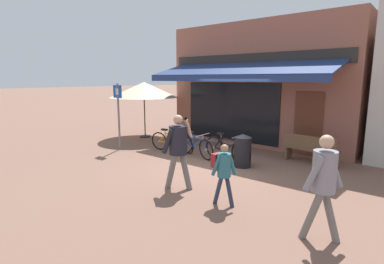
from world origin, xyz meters
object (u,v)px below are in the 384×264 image
object	(u,v)px
parking_sign	(118,109)
park_bench	(310,149)
bicycle_blue	(196,146)
pedestrian_child	(223,167)
pedestrian_second_adult	(324,177)
pedestrian_adult	(178,144)
cafe_parasol	(144,90)
bicycle_orange	(171,142)
litter_bin	(243,150)
bicycle_black	(227,150)

from	to	relation	value
parking_sign	park_bench	world-z (taller)	parking_sign
bicycle_blue	park_bench	xyz separation A→B (m)	(3.11, 1.50, 0.10)
pedestrian_child	pedestrian_second_adult	distance (m)	1.95
pedestrian_adult	parking_sign	xyz separation A→B (m)	(-4.21, 1.54, 0.39)
pedestrian_adult	cafe_parasol	world-z (taller)	cafe_parasol
pedestrian_adult	park_bench	xyz separation A→B (m)	(1.67, 3.95, -0.58)
bicycle_orange	litter_bin	world-z (taller)	litter_bin
pedestrian_second_adult	bicycle_black	bearing A→B (deg)	140.17
bicycle_orange	bicycle_black	world-z (taller)	bicycle_black
bicycle_orange	bicycle_black	xyz separation A→B (m)	(2.20, 0.12, 0.04)
bicycle_orange	pedestrian_second_adult	bearing A→B (deg)	-35.01
bicycle_blue	cafe_parasol	world-z (taller)	cafe_parasol
cafe_parasol	bicycle_orange	bearing A→B (deg)	-23.98
bicycle_orange	bicycle_blue	distance (m)	1.12
pedestrian_child	parking_sign	size ratio (longest dim) A/B	0.54
pedestrian_second_adult	litter_bin	size ratio (longest dim) A/B	1.78
pedestrian_adult	pedestrian_child	size ratio (longest dim) A/B	1.37
bicycle_orange	park_bench	size ratio (longest dim) A/B	1.02
parking_sign	park_bench	bearing A→B (deg)	22.36
bicycle_blue	park_bench	size ratio (longest dim) A/B	1.00
parking_sign	cafe_parasol	distance (m)	2.45
bicycle_blue	pedestrian_child	world-z (taller)	pedestrian_child
parking_sign	cafe_parasol	world-z (taller)	cafe_parasol
bicycle_black	cafe_parasol	world-z (taller)	cafe_parasol
bicycle_black	pedestrian_adult	xyz separation A→B (m)	(0.35, -2.59, 0.66)
bicycle_black	park_bench	bearing A→B (deg)	43.35
pedestrian_child	parking_sign	distance (m)	5.78
bicycle_blue	park_bench	world-z (taller)	park_bench
litter_bin	bicycle_blue	bearing A→B (deg)	-179.77
bicycle_blue	bicycle_black	distance (m)	1.09
park_bench	bicycle_blue	bearing A→B (deg)	-146.99
bicycle_blue	pedestrian_adult	size ratio (longest dim) A/B	0.95
bicycle_black	cafe_parasol	xyz separation A→B (m)	(-4.89, 1.08, 1.65)
bicycle_black	bicycle_orange	bearing A→B (deg)	-167.58
pedestrian_second_adult	bicycle_orange	bearing A→B (deg)	153.45
parking_sign	bicycle_orange	bearing A→B (deg)	29.67
parking_sign	cafe_parasol	bearing A→B (deg)	115.99
bicycle_orange	pedestrian_second_adult	size ratio (longest dim) A/B	0.98
bicycle_black	pedestrian_second_adult	distance (m)	4.62
bicycle_blue	bicycle_black	world-z (taller)	bicycle_black
pedestrian_child	pedestrian_second_adult	bearing A→B (deg)	6.96
parking_sign	pedestrian_second_adult	bearing A→B (deg)	-13.67
bicycle_orange	pedestrian_child	bearing A→B (deg)	-43.54
bicycle_blue	parking_sign	world-z (taller)	parking_sign
bicycle_orange	pedestrian_adult	bearing A→B (deg)	-53.63
bicycle_black	pedestrian_adult	world-z (taller)	pedestrian_adult
bicycle_black	litter_bin	size ratio (longest dim) A/B	1.86
pedestrian_child	cafe_parasol	xyz separation A→B (m)	(-6.54, 3.79, 1.25)
pedestrian_second_adult	litter_bin	distance (m)	4.06
pedestrian_adult	parking_sign	world-z (taller)	parking_sign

